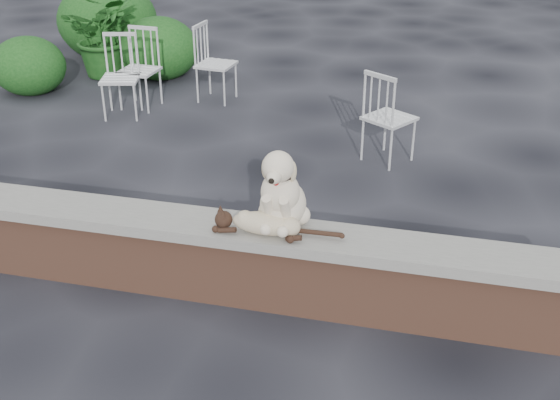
% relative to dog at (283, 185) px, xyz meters
% --- Properties ---
extents(ground, '(60.00, 60.00, 0.00)m').
position_rel_dog_xyz_m(ground, '(-0.94, -0.08, -0.88)').
color(ground, black).
rests_on(ground, ground).
extents(brick_wall, '(6.00, 0.30, 0.50)m').
position_rel_dog_xyz_m(brick_wall, '(-0.94, -0.08, -0.63)').
color(brick_wall, brown).
rests_on(brick_wall, ground).
extents(capstone, '(6.20, 0.40, 0.08)m').
position_rel_dog_xyz_m(capstone, '(-0.94, -0.08, -0.34)').
color(capstone, slate).
rests_on(capstone, brick_wall).
extents(dog, '(0.40, 0.52, 0.60)m').
position_rel_dog_xyz_m(dog, '(0.00, 0.00, 0.00)').
color(dog, beige).
rests_on(dog, capstone).
extents(cat, '(1.03, 0.27, 0.17)m').
position_rel_dog_xyz_m(cat, '(-0.08, -0.15, -0.21)').
color(cat, '#C2AA8A').
rests_on(cat, capstone).
extents(chair_e, '(0.62, 0.62, 0.94)m').
position_rel_dog_xyz_m(chair_e, '(-1.78, 3.91, -0.41)').
color(chair_e, white).
rests_on(chair_e, ground).
extents(chair_a, '(0.68, 0.68, 0.94)m').
position_rel_dog_xyz_m(chair_a, '(-2.68, 3.10, -0.41)').
color(chair_a, white).
rests_on(chair_a, ground).
extents(chair_b, '(0.60, 0.60, 0.94)m').
position_rel_dog_xyz_m(chair_b, '(-2.60, 3.44, -0.41)').
color(chair_b, white).
rests_on(chair_b, ground).
extents(chair_c, '(0.77, 0.77, 0.94)m').
position_rel_dog_xyz_m(chair_c, '(0.47, 2.55, -0.41)').
color(chair_c, white).
rests_on(chair_c, ground).
extents(potted_plant_a, '(1.11, 0.99, 1.12)m').
position_rel_dog_xyz_m(potted_plant_a, '(-3.56, 4.52, -0.32)').
color(potted_plant_a, '#124214').
rests_on(potted_plant_a, ground).
extents(potted_plant_b, '(0.81, 0.81, 1.03)m').
position_rel_dog_xyz_m(potted_plant_b, '(-3.42, 4.66, -0.36)').
color(potted_plant_b, '#124214').
rests_on(potted_plant_b, ground).
extents(shrubbery, '(2.39, 2.90, 1.17)m').
position_rel_dog_xyz_m(shrubbery, '(-3.75, 4.97, -0.42)').
color(shrubbery, '#124214').
rests_on(shrubbery, ground).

